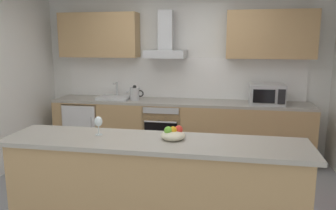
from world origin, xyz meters
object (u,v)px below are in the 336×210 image
object	(u,v)px
microwave	(267,94)
wine_glass	(98,122)
kettle	(135,94)
range_hood	(166,43)
oven	(164,128)
fruit_bowl	(173,134)
sink	(115,97)
refrigerator	(86,126)

from	to	relation	value
microwave	wine_glass	xyz separation A→B (m)	(-1.74, -2.14, 0.02)
kettle	range_hood	size ratio (longest dim) A/B	0.40
oven	fruit_bowl	size ratio (longest dim) A/B	3.64
oven	fruit_bowl	xyz separation A→B (m)	(0.51, -2.18, 0.53)
sink	fruit_bowl	world-z (taller)	sink
oven	kettle	bearing A→B (deg)	-175.87
range_hood	oven	bearing A→B (deg)	-90.00
kettle	range_hood	bearing A→B (deg)	19.28
refrigerator	kettle	distance (m)	1.03
refrigerator	sink	bearing A→B (deg)	1.57
fruit_bowl	oven	bearing A→B (deg)	103.14
refrigerator	fruit_bowl	world-z (taller)	fruit_bowl
refrigerator	oven	bearing A→B (deg)	0.12
sink	range_hood	bearing A→B (deg)	8.25
kettle	sink	bearing A→B (deg)	172.75
oven	fruit_bowl	bearing A→B (deg)	-76.86
range_hood	wine_glass	xyz separation A→B (m)	(-0.20, -2.30, -0.72)
sink	kettle	bearing A→B (deg)	-7.25
sink	wine_glass	size ratio (longest dim) A/B	2.81
range_hood	fruit_bowl	distance (m)	2.49
sink	fruit_bowl	distance (m)	2.56
refrigerator	range_hood	world-z (taller)	range_hood
refrigerator	fruit_bowl	size ratio (longest dim) A/B	3.86
microwave	fruit_bowl	world-z (taller)	microwave
sink	range_hood	distance (m)	1.19
range_hood	microwave	bearing A→B (deg)	-5.85
oven	wine_glass	distance (m)	2.26
kettle	wine_glass	distance (m)	2.15
oven	wine_glass	bearing A→B (deg)	-95.34
oven	range_hood	bearing A→B (deg)	90.00
microwave	sink	distance (m)	2.36
wine_glass	fruit_bowl	bearing A→B (deg)	-0.93
refrigerator	range_hood	size ratio (longest dim) A/B	1.18
oven	range_hood	xyz separation A→B (m)	(0.00, 0.13, 1.33)
refrigerator	kettle	size ratio (longest dim) A/B	2.94
kettle	range_hood	xyz separation A→B (m)	(0.47, 0.16, 0.78)
sink	oven	bearing A→B (deg)	-0.77
oven	refrigerator	size ratio (longest dim) A/B	0.94
oven	sink	size ratio (longest dim) A/B	1.60
oven	range_hood	distance (m)	1.33
microwave	range_hood	size ratio (longest dim) A/B	0.69
microwave	kettle	xyz separation A→B (m)	(-2.00, -0.01, -0.04)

